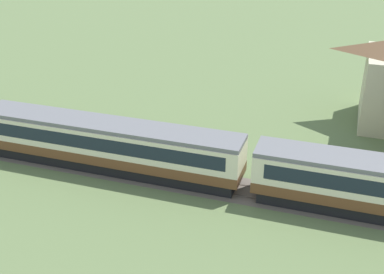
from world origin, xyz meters
TOP-DOWN VIEW (x-y plane):
  - passenger_train at (-25.64, 0.69)m, footprint 109.48×3.09m
  - railway_track at (-25.02, 0.69)m, footprint 168.72×3.60m

SIDE VIEW (x-z plane):
  - railway_track at x=-25.02m, z-range -0.01..0.03m
  - passenger_train at x=-25.64m, z-range 0.22..4.12m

